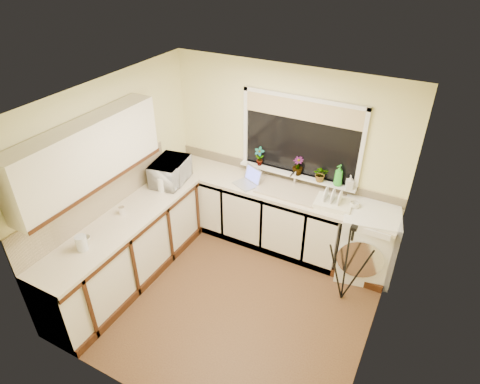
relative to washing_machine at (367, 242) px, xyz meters
name	(u,v)px	position (x,y,z in m)	size (l,w,h in m)	color
floor	(232,297)	(-1.28, -1.20, -0.47)	(3.20, 3.20, 0.00)	brown
ceiling	(229,104)	(-1.28, -1.20, 1.98)	(3.20, 3.20, 0.00)	white
wall_back	(285,157)	(-1.28, 0.30, 0.76)	(3.20, 3.20, 0.00)	#EDE79E
wall_front	(138,314)	(-1.28, -2.70, 0.76)	(3.20, 3.20, 0.00)	#EDE79E
wall_left	(115,179)	(-2.88, -1.20, 0.76)	(3.00, 3.00, 0.00)	#EDE79E
wall_right	(385,263)	(0.32, -1.20, 0.76)	(3.00, 3.00, 0.00)	#EDE79E
base_cabinet_back	(252,210)	(-1.60, 0.00, -0.04)	(2.55, 0.60, 0.86)	silver
base_cabinet_left	(127,251)	(-2.58, -1.50, -0.04)	(0.54, 2.40, 0.86)	silver
worktop_back	(275,189)	(-1.28, 0.00, 0.41)	(3.20, 0.60, 0.04)	beige
worktop_left	(122,222)	(-2.58, -1.50, 0.41)	(0.60, 2.40, 0.04)	beige
upper_cabinet	(88,155)	(-2.72, -1.65, 1.33)	(0.28, 1.90, 0.70)	silver
splashback_left	(99,198)	(-2.86, -1.50, 0.66)	(0.02, 2.40, 0.45)	beige
splashback_back	(284,174)	(-1.28, 0.28, 0.50)	(3.20, 0.02, 0.14)	beige
window_glass	(301,138)	(-1.08, 0.28, 1.08)	(1.50, 0.02, 1.00)	black
window_blind	(303,110)	(-1.08, 0.26, 1.46)	(1.50, 0.02, 0.25)	tan
windowsill	(296,175)	(-1.08, 0.23, 0.57)	(1.60, 0.14, 0.03)	white
sink	(289,191)	(-1.08, 0.00, 0.45)	(0.82, 0.46, 0.03)	tan
faucet	(295,178)	(-1.08, 0.18, 0.55)	(0.03, 0.03, 0.24)	silver
washing_machine	(367,242)	(0.00, 0.00, 0.00)	(0.66, 0.64, 0.93)	white
laptop	(249,180)	(-1.63, -0.07, 0.49)	(0.39, 0.38, 0.22)	#A4A4AC
kettle	(163,184)	(-2.55, -0.73, 0.53)	(0.14, 0.14, 0.19)	white
dish_rack	(334,204)	(-0.47, -0.05, 0.47)	(0.44, 0.33, 0.07)	#EDEBCE
tripod	(347,264)	(-0.10, -0.60, 0.08)	(0.53, 0.53, 1.09)	black
glass_jug	(82,243)	(-2.58, -2.09, 0.52)	(0.12, 0.12, 0.17)	silver
steel_jar	(122,211)	(-2.65, -1.40, 0.48)	(0.07, 0.07, 0.10)	white
microwave	(170,171)	(-2.58, -0.51, 0.59)	(0.57, 0.39, 0.31)	white
plant_a	(259,156)	(-1.62, 0.21, 0.72)	(0.14, 0.09, 0.27)	#999999
plant_c	(298,166)	(-1.07, 0.23, 0.71)	(0.14, 0.14, 0.25)	#999999
plant_d	(321,174)	(-0.74, 0.20, 0.69)	(0.19, 0.16, 0.21)	#999999
soap_bottle_green	(339,175)	(-0.52, 0.20, 0.73)	(0.11, 0.11, 0.28)	green
soap_bottle_clear	(350,182)	(-0.37, 0.19, 0.68)	(0.08, 0.09, 0.19)	#999999
cup_back	(354,206)	(-0.23, 0.00, 0.48)	(0.12, 0.12, 0.10)	silver
cup_left	(86,241)	(-2.61, -2.01, 0.48)	(0.11, 0.11, 0.10)	beige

